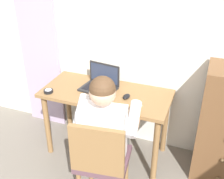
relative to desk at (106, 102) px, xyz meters
name	(u,v)px	position (x,y,z in m)	size (l,w,h in m)	color
wall_back	(150,35)	(0.32, 0.36, 0.62)	(4.80, 0.05, 2.50)	silver
curtain_panel	(38,40)	(-0.92, 0.29, 0.44)	(0.48, 0.03, 2.14)	#B29EBC
desk	(106,102)	(0.00, 0.00, 0.00)	(1.27, 0.58, 0.74)	olive
chair	(101,159)	(0.22, -0.65, -0.12)	(0.47, 0.45, 0.90)	brown
person_seated	(107,128)	(0.19, -0.47, 0.06)	(0.58, 0.62, 1.21)	#4C4C4C
laptop	(100,84)	(-0.08, 0.06, 0.16)	(0.37, 0.30, 0.24)	#232326
computer_mouse	(126,96)	(0.22, -0.04, 0.13)	(0.06, 0.10, 0.03)	black
desk_clock	(48,91)	(-0.53, -0.21, 0.13)	(0.09, 0.09, 0.03)	black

